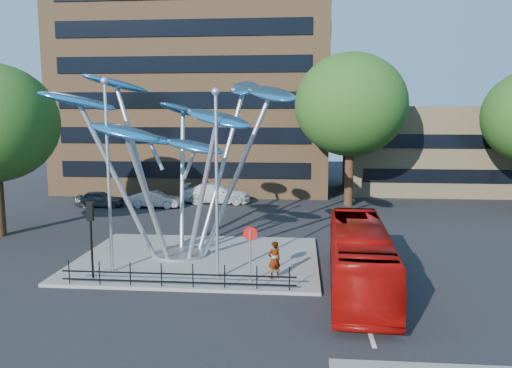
# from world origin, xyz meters

# --- Properties ---
(ground) EXTENTS (120.00, 120.00, 0.00)m
(ground) POSITION_xyz_m (0.00, 0.00, 0.00)
(ground) COLOR black
(ground) RESTS_ON ground
(traffic_island) EXTENTS (12.00, 9.00, 0.15)m
(traffic_island) POSITION_xyz_m (-1.00, 6.00, 0.07)
(traffic_island) COLOR slate
(traffic_island) RESTS_ON ground
(brick_tower) EXTENTS (25.00, 15.00, 30.00)m
(brick_tower) POSITION_xyz_m (-6.00, 32.00, 15.00)
(brick_tower) COLOR brown
(brick_tower) RESTS_ON ground
(low_building_near) EXTENTS (15.00, 8.00, 8.00)m
(low_building_near) POSITION_xyz_m (16.00, 30.00, 4.00)
(low_building_near) COLOR tan
(low_building_near) RESTS_ON ground
(tree_right) EXTENTS (8.80, 8.80, 12.11)m
(tree_right) POSITION_xyz_m (8.00, 22.00, 8.04)
(tree_right) COLOR black
(tree_right) RESTS_ON ground
(leaf_sculpture) EXTENTS (12.72, 9.54, 9.51)m
(leaf_sculpture) POSITION_xyz_m (-2.07, 6.68, 6.87)
(leaf_sculpture) COLOR #9EA0A5
(leaf_sculpture) RESTS_ON traffic_island
(street_lamp_left) EXTENTS (0.36, 0.36, 8.80)m
(street_lamp_left) POSITION_xyz_m (-4.50, 3.50, 5.36)
(street_lamp_left) COLOR #9EA0A5
(street_lamp_left) RESTS_ON traffic_island
(street_lamp_right) EXTENTS (0.36, 0.36, 8.30)m
(street_lamp_right) POSITION_xyz_m (0.50, 3.00, 5.09)
(street_lamp_right) COLOR #9EA0A5
(street_lamp_right) RESTS_ON traffic_island
(traffic_light_island) EXTENTS (0.28, 0.18, 3.42)m
(traffic_light_island) POSITION_xyz_m (-5.00, 2.50, 2.61)
(traffic_light_island) COLOR black
(traffic_light_island) RESTS_ON traffic_island
(no_entry_sign_island) EXTENTS (0.60, 0.10, 2.45)m
(no_entry_sign_island) POSITION_xyz_m (2.00, 2.52, 1.82)
(no_entry_sign_island) COLOR #9EA0A5
(no_entry_sign_island) RESTS_ON traffic_island
(pedestrian_railing_front) EXTENTS (10.00, 0.06, 1.00)m
(pedestrian_railing_front) POSITION_xyz_m (-1.00, 1.70, 0.55)
(pedestrian_railing_front) COLOR black
(pedestrian_railing_front) RESTS_ON traffic_island
(red_bus) EXTENTS (2.85, 10.08, 2.78)m
(red_bus) POSITION_xyz_m (6.60, 2.48, 1.39)
(red_bus) COLOR #9A0907
(red_bus) RESTS_ON ground
(pedestrian) EXTENTS (0.73, 0.65, 1.67)m
(pedestrian) POSITION_xyz_m (3.00, 3.15, 0.99)
(pedestrian) COLOR gray
(pedestrian) RESTS_ON traffic_island
(parked_car_left) EXTENTS (3.87, 1.80, 1.28)m
(parked_car_left) POSITION_xyz_m (-11.76, 19.77, 0.64)
(parked_car_left) COLOR #3D4045
(parked_car_left) RESTS_ON ground
(parked_car_mid) EXTENTS (4.01, 1.49, 1.31)m
(parked_car_mid) POSITION_xyz_m (-7.26, 19.82, 0.66)
(parked_car_mid) COLOR #A2A6A9
(parked_car_mid) RESTS_ON ground
(parked_car_right) EXTENTS (5.56, 2.29, 1.61)m
(parked_car_right) POSITION_xyz_m (-2.76, 22.30, 0.81)
(parked_car_right) COLOR silver
(parked_car_right) RESTS_ON ground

